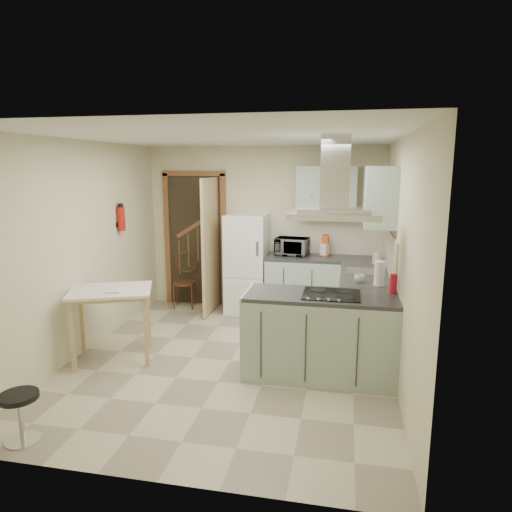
% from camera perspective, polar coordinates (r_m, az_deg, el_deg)
% --- Properties ---
extents(floor, '(4.20, 4.20, 0.00)m').
position_cam_1_polar(floor, '(5.39, -3.19, -12.93)').
color(floor, '#B8B08F').
rests_on(floor, ground).
extents(ceiling, '(4.20, 4.20, 0.00)m').
position_cam_1_polar(ceiling, '(4.93, -3.51, 14.65)').
color(ceiling, silver).
rests_on(ceiling, back_wall).
extents(back_wall, '(3.60, 0.00, 3.60)m').
position_cam_1_polar(back_wall, '(7.04, 0.97, 3.41)').
color(back_wall, beige).
rests_on(back_wall, floor).
extents(left_wall, '(0.00, 4.20, 4.20)m').
position_cam_1_polar(left_wall, '(5.73, -21.04, 0.89)').
color(left_wall, beige).
rests_on(left_wall, floor).
extents(right_wall, '(0.00, 4.20, 4.20)m').
position_cam_1_polar(right_wall, '(4.89, 17.55, -0.56)').
color(right_wall, beige).
rests_on(right_wall, floor).
extents(doorway, '(1.10, 0.12, 2.10)m').
position_cam_1_polar(doorway, '(7.31, -7.59, 2.03)').
color(doorway, brown).
rests_on(doorway, floor).
extents(fridge, '(0.60, 0.60, 1.50)m').
position_cam_1_polar(fridge, '(6.87, -1.13, -1.01)').
color(fridge, white).
rests_on(fridge, floor).
extents(counter_back, '(1.08, 0.60, 0.90)m').
position_cam_1_polar(counter_back, '(6.82, 5.97, -3.77)').
color(counter_back, '#9EB2A0').
rests_on(counter_back, floor).
extents(counter_right, '(0.60, 1.95, 0.90)m').
position_cam_1_polar(counter_right, '(6.15, 13.22, -5.68)').
color(counter_right, '#9EB2A0').
rests_on(counter_right, floor).
extents(splashback, '(1.68, 0.02, 0.50)m').
position_cam_1_polar(splashback, '(6.93, 8.78, 2.33)').
color(splashback, beige).
rests_on(splashback, counter_back).
extents(wall_cabinet_back, '(0.85, 0.35, 0.70)m').
position_cam_1_polar(wall_cabinet_back, '(6.70, 8.81, 8.05)').
color(wall_cabinet_back, '#9EB2A0').
rests_on(wall_cabinet_back, back_wall).
extents(wall_cabinet_right, '(0.35, 0.90, 0.70)m').
position_cam_1_polar(wall_cabinet_right, '(5.63, 15.22, 7.23)').
color(wall_cabinet_right, '#9EB2A0').
rests_on(wall_cabinet_right, right_wall).
extents(peninsula, '(1.55, 0.65, 0.90)m').
position_cam_1_polar(peninsula, '(4.91, 8.05, -9.82)').
color(peninsula, '#9EB2A0').
rests_on(peninsula, floor).
extents(hob, '(0.58, 0.50, 0.01)m').
position_cam_1_polar(hob, '(4.76, 9.41, -4.74)').
color(hob, black).
rests_on(hob, peninsula).
extents(extractor_hood, '(0.90, 0.55, 0.10)m').
position_cam_1_polar(extractor_hood, '(4.61, 9.73, 5.04)').
color(extractor_hood, silver).
rests_on(extractor_hood, ceiling).
extents(sink, '(0.45, 0.40, 0.01)m').
position_cam_1_polar(sink, '(5.86, 13.47, -1.90)').
color(sink, silver).
rests_on(sink, counter_right).
extents(fire_extinguisher, '(0.10, 0.10, 0.32)m').
position_cam_1_polar(fire_extinguisher, '(6.44, -16.49, 4.48)').
color(fire_extinguisher, '#B2140F').
rests_on(fire_extinguisher, left_wall).
extents(drop_leaf_table, '(1.08, 0.95, 0.84)m').
position_cam_1_polar(drop_leaf_table, '(5.52, -17.49, -8.19)').
color(drop_leaf_table, tan).
rests_on(drop_leaf_table, floor).
extents(bentwood_chair, '(0.41, 0.41, 0.79)m').
position_cam_1_polar(bentwood_chair, '(7.26, -8.98, -3.35)').
color(bentwood_chair, '#51221B').
rests_on(bentwood_chair, floor).
extents(stool, '(0.38, 0.38, 0.41)m').
position_cam_1_polar(stool, '(4.34, -27.33, -17.46)').
color(stool, black).
rests_on(stool, floor).
extents(microwave, '(0.51, 0.38, 0.26)m').
position_cam_1_polar(microwave, '(6.78, 4.52, 1.20)').
color(microwave, black).
rests_on(microwave, counter_back).
extents(kettle, '(0.17, 0.17, 0.21)m').
position_cam_1_polar(kettle, '(6.77, 8.53, 0.87)').
color(kettle, silver).
rests_on(kettle, counter_back).
extents(cereal_box, '(0.08, 0.21, 0.31)m').
position_cam_1_polar(cereal_box, '(6.79, 8.63, 1.33)').
color(cereal_box, '#DD471A').
rests_on(cereal_box, counter_back).
extents(soap_bottle, '(0.11, 0.12, 0.22)m').
position_cam_1_polar(soap_bottle, '(6.37, 14.86, 0.01)').
color(soap_bottle, '#AFB0BC').
rests_on(soap_bottle, counter_right).
extents(paper_towel, '(0.12, 0.12, 0.29)m').
position_cam_1_polar(paper_towel, '(5.20, 15.18, -2.08)').
color(paper_towel, white).
rests_on(paper_towel, counter_right).
extents(cup, '(0.13, 0.13, 0.09)m').
position_cam_1_polar(cup, '(5.32, 12.80, -2.76)').
color(cup, white).
rests_on(cup, counter_right).
extents(red_bottle, '(0.07, 0.07, 0.21)m').
position_cam_1_polar(red_bottle, '(4.93, 16.81, -3.34)').
color(red_bottle, red).
rests_on(red_bottle, peninsula).
extents(book, '(0.22, 0.26, 0.10)m').
position_cam_1_polar(book, '(5.32, -18.29, -3.71)').
color(book, '#A8383A').
rests_on(book, drop_leaf_table).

